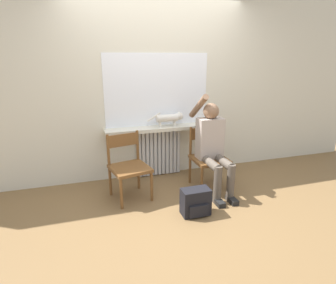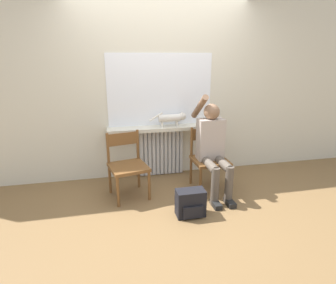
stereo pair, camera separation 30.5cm
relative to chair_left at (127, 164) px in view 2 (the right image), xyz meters
The scene contains 10 objects.
ground_plane 0.90m from the chair_left, 45.82° to the right, with size 12.00×12.00×0.00m, color brown.
wall_with_window 1.26m from the chair_left, 50.07° to the left, with size 7.00×0.06×2.70m.
radiator 0.81m from the chair_left, 46.50° to the left, with size 0.67×0.08×0.72m.
windowsill 0.81m from the chair_left, 42.36° to the left, with size 1.57×0.25×0.05m.
window_glass 1.19m from the chair_left, 48.53° to the left, with size 1.51×0.01×1.02m.
chair_left is the anchor object (origin of this frame).
chair_right 1.10m from the chair_left, ahead, with size 0.46×0.46×0.82m.
person 1.12m from the chair_left, ahead, with size 0.36×1.00×1.30m.
cat 0.97m from the chair_left, 34.67° to the left, with size 0.54×0.11×0.22m.
backpack 0.96m from the chair_left, 44.84° to the right, with size 0.32×0.21×0.31m.
Camera 2 is at (-0.76, -2.79, 1.74)m, focal length 30.00 mm.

